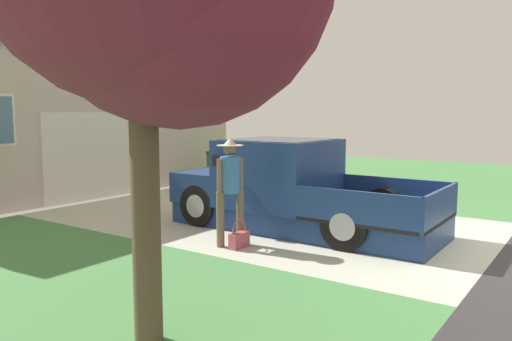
% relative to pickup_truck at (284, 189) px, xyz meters
% --- Properties ---
extents(pickup_truck, '(2.07, 5.03, 1.69)m').
position_rel_pickup_truck_xyz_m(pickup_truck, '(0.00, 0.00, 0.00)').
color(pickup_truck, navy).
rests_on(pickup_truck, ground).
extents(person_with_hat, '(0.46, 0.43, 1.78)m').
position_rel_pickup_truck_xyz_m(person_with_hat, '(-1.65, 0.03, 0.33)').
color(person_with_hat, brown).
rests_on(person_with_hat, ground).
extents(handbag, '(0.39, 0.15, 0.48)m').
position_rel_pickup_truck_xyz_m(handbag, '(-1.69, -0.18, -0.59)').
color(handbag, '#B24C56').
rests_on(handbag, ground).
extents(house_with_garage, '(10.34, 5.90, 4.32)m').
position_rel_pickup_truck_xyz_m(house_with_garage, '(0.36, 8.44, 1.44)').
color(house_with_garage, '#BEABA1').
rests_on(house_with_garage, ground).
extents(wheeled_trash_bin, '(0.60, 0.72, 1.05)m').
position_rel_pickup_truck_xyz_m(wheeled_trash_bin, '(3.43, 4.27, -0.17)').
color(wheeled_trash_bin, '#286B38').
rests_on(wheeled_trash_bin, ground).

